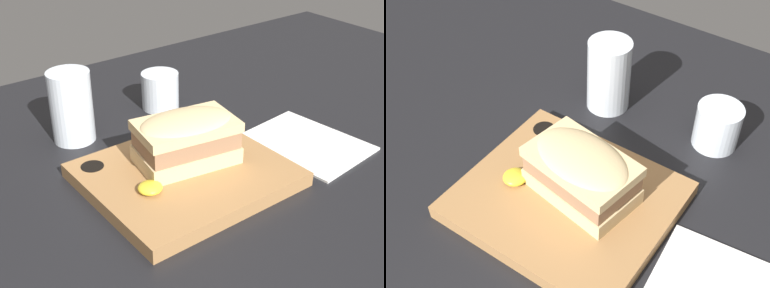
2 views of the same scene
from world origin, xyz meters
The scene contains 7 objects.
dining_table centered at (0.00, 0.00, 1.00)cm, with size 170.61×96.85×2.00cm.
serving_board centered at (-3.41, -5.90, 3.14)cm, with size 29.40×25.82×2.32cm.
sandwich centered at (-1.86, -4.29, 8.59)cm, with size 16.51×11.68×8.04cm.
mustard_dollop centered at (-11.12, -7.98, 4.98)cm, with size 3.59×3.59×1.44cm.
water_glass centered at (-10.74, 16.87, 7.51)cm, with size 7.41×7.41×12.73cm.
wine_glass centered at (8.83, 18.47, 5.36)cm, with size 7.32×7.32×7.24cm.
napkin centered at (20.41, -9.45, 2.20)cm, with size 17.39×21.20×0.40cm.
Camera 1 is at (-44.98, -61.99, 47.81)cm, focal length 50.00 mm.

